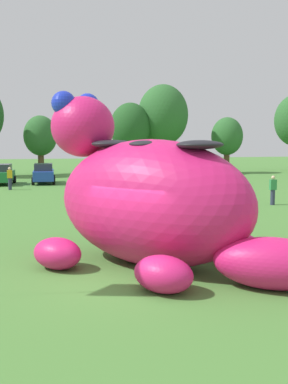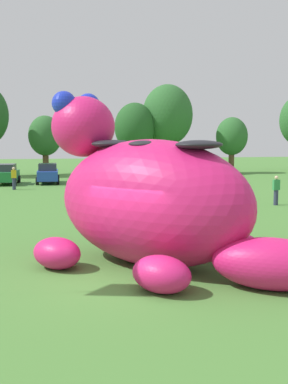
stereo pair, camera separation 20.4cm
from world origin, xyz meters
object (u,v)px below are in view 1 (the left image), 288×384
spectator_far_side (273,190)px  spectator_near_inflatable (227,187)px  giant_inflatable_creature (152,201)px  car_black (89,174)px  spectator_wandering (106,188)px  car_green (2,174)px  car_white (129,173)px  spectator_by_cars (10,179)px  car_blue (44,174)px

spectator_far_side → spectator_near_inflatable: bearing=129.2°
giant_inflatable_creature → spectator_far_side: (9.99, 11.32, -1.13)m
giant_inflatable_creature → car_black: 26.46m
car_black → spectator_wandering: size_ratio=2.52×
giant_inflatable_creature → car_green: size_ratio=2.24×
car_white → spectator_by_cars: car_white is taller
spectator_by_cars → spectator_wandering: 10.28m
car_blue → car_black: 3.96m
car_white → spectator_wandering: 12.39m
car_green → car_black: (7.14, -1.23, 0.00)m
giant_inflatable_creature → car_green: (-6.23, 27.65, -1.12)m
spectator_wandering → giant_inflatable_creature: bearing=-92.9°
car_black → spectator_far_side: size_ratio=2.52×
spectator_near_inflatable → spectator_by_cars: size_ratio=1.00×
spectator_wandering → car_blue: bearing=105.4°
car_black → car_green: bearing=170.3°
spectator_near_inflatable → spectator_wandering: (-7.36, 1.34, 0.00)m
car_blue → spectator_far_side: (12.78, -16.48, -0.01)m
car_blue → spectator_far_side: 20.86m
car_white → spectator_near_inflatable: (3.68, -13.17, -0.01)m
car_blue → spectator_wandering: 13.35m
giant_inflatable_creature → spectator_near_inflatable: bearing=59.2°
spectator_by_cars → car_black: bearing=27.2°
giant_inflatable_creature → spectator_far_side: giant_inflatable_creature is taller
spectator_by_cars → spectator_far_side: (15.34, -11.88, 0.00)m
giant_inflatable_creature → car_blue: 27.97m
car_green → spectator_near_inflatable: bearing=-44.4°
giant_inflatable_creature → car_white: (4.44, 26.77, -1.12)m
car_blue → car_black: bearing=-20.5°
car_white → spectator_near_inflatable: car_white is taller
spectator_near_inflatable → spectator_far_side: same height
car_green → spectator_far_side: (16.22, -16.33, -0.01)m
car_blue → spectator_wandering: (3.55, -12.86, -0.01)m
car_green → car_white: (10.67, -0.88, 0.00)m
giant_inflatable_creature → spectator_near_inflatable: (8.12, 13.60, -1.13)m
car_black → car_white: 3.55m
car_blue → spectator_far_side: car_blue is taller
car_green → car_black: bearing=-9.7°
spectator_near_inflatable → spectator_wandering: same height
car_green → spectator_far_side: 23.01m
spectator_wandering → spectator_near_inflatable: bearing=-10.3°
car_black → spectator_by_cars: car_black is taller
car_green → spectator_by_cars: bearing=-78.9°
car_blue → spectator_wandering: car_blue is taller
car_black → spectator_wandering: 11.48m
giant_inflatable_creature → spectator_wandering: size_ratio=5.53×
car_white → spectator_by_cars: (-9.80, -3.57, -0.01)m
car_black → spectator_by_cars: bearing=-152.8°
car_white → spectator_wandering: size_ratio=2.41×
car_white → spectator_by_cars: size_ratio=2.41×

